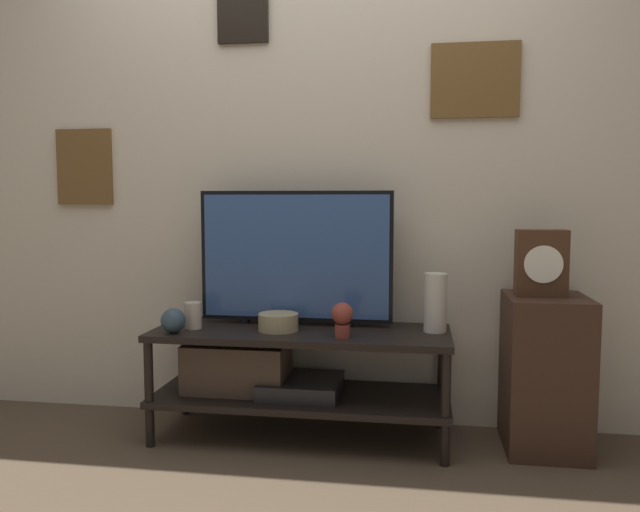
{
  "coord_description": "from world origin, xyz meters",
  "views": [
    {
      "loc": [
        0.52,
        -2.46,
        1.09
      ],
      "look_at": [
        0.09,
        0.28,
        0.84
      ],
      "focal_mm": 35.0,
      "sensor_mm": 36.0,
      "label": 1
    }
  ],
  "objects_px": {
    "vase_tall_ceramic": "(435,303)",
    "vase_wide_bowl": "(278,322)",
    "mantel_clock": "(541,263)",
    "candle_jar": "(193,315)",
    "decorative_bust": "(342,317)",
    "vase_round_glass": "(173,320)",
    "television": "(296,257)"
  },
  "relations": [
    {
      "from": "vase_tall_ceramic",
      "to": "vase_wide_bowl",
      "type": "relative_size",
      "value": 1.46
    },
    {
      "from": "vase_wide_bowl",
      "to": "mantel_clock",
      "type": "distance_m",
      "value": 1.18
    },
    {
      "from": "vase_tall_ceramic",
      "to": "vase_wide_bowl",
      "type": "height_order",
      "value": "vase_tall_ceramic"
    },
    {
      "from": "candle_jar",
      "to": "mantel_clock",
      "type": "distance_m",
      "value": 1.57
    },
    {
      "from": "candle_jar",
      "to": "decorative_bust",
      "type": "bearing_deg",
      "value": -6.28
    },
    {
      "from": "decorative_bust",
      "to": "mantel_clock",
      "type": "bearing_deg",
      "value": 11.3
    },
    {
      "from": "decorative_bust",
      "to": "candle_jar",
      "type": "bearing_deg",
      "value": 173.72
    },
    {
      "from": "vase_round_glass",
      "to": "decorative_bust",
      "type": "distance_m",
      "value": 0.76
    },
    {
      "from": "television",
      "to": "vase_round_glass",
      "type": "bearing_deg",
      "value": -152.73
    },
    {
      "from": "vase_wide_bowl",
      "to": "decorative_bust",
      "type": "height_order",
      "value": "decorative_bust"
    },
    {
      "from": "vase_tall_ceramic",
      "to": "candle_jar",
      "type": "bearing_deg",
      "value": -174.67
    },
    {
      "from": "television",
      "to": "vase_tall_ceramic",
      "type": "distance_m",
      "value": 0.68
    },
    {
      "from": "television",
      "to": "candle_jar",
      "type": "xyz_separation_m",
      "value": [
        -0.45,
        -0.16,
        -0.26
      ]
    },
    {
      "from": "vase_tall_ceramic",
      "to": "decorative_bust",
      "type": "distance_m",
      "value": 0.44
    },
    {
      "from": "candle_jar",
      "to": "mantel_clock",
      "type": "bearing_deg",
      "value": 3.4
    },
    {
      "from": "vase_round_glass",
      "to": "decorative_bust",
      "type": "relative_size",
      "value": 0.73
    },
    {
      "from": "vase_tall_ceramic",
      "to": "vase_round_glass",
      "type": "xyz_separation_m",
      "value": [
        -1.15,
        -0.2,
        -0.08
      ]
    },
    {
      "from": "television",
      "to": "mantel_clock",
      "type": "relative_size",
      "value": 3.17
    },
    {
      "from": "television",
      "to": "vase_round_glass",
      "type": "height_order",
      "value": "television"
    },
    {
      "from": "vase_tall_ceramic",
      "to": "vase_round_glass",
      "type": "height_order",
      "value": "vase_tall_ceramic"
    },
    {
      "from": "television",
      "to": "mantel_clock",
      "type": "xyz_separation_m",
      "value": [
        1.09,
        -0.07,
        -0.01
      ]
    },
    {
      "from": "candle_jar",
      "to": "mantel_clock",
      "type": "relative_size",
      "value": 0.42
    },
    {
      "from": "vase_round_glass",
      "to": "vase_wide_bowl",
      "type": "bearing_deg",
      "value": 14.89
    },
    {
      "from": "vase_round_glass",
      "to": "mantel_clock",
      "type": "height_order",
      "value": "mantel_clock"
    },
    {
      "from": "vase_round_glass",
      "to": "mantel_clock",
      "type": "relative_size",
      "value": 0.38
    },
    {
      "from": "vase_tall_ceramic",
      "to": "mantel_clock",
      "type": "height_order",
      "value": "mantel_clock"
    },
    {
      "from": "candle_jar",
      "to": "decorative_bust",
      "type": "height_order",
      "value": "decorative_bust"
    },
    {
      "from": "vase_round_glass",
      "to": "decorative_bust",
      "type": "xyz_separation_m",
      "value": [
        0.75,
        0.03,
        0.03
      ]
    },
    {
      "from": "television",
      "to": "decorative_bust",
      "type": "distance_m",
      "value": 0.42
    },
    {
      "from": "vase_tall_ceramic",
      "to": "candle_jar",
      "type": "height_order",
      "value": "vase_tall_ceramic"
    },
    {
      "from": "television",
      "to": "vase_tall_ceramic",
      "type": "relative_size",
      "value": 3.45
    },
    {
      "from": "vase_wide_bowl",
      "to": "vase_tall_ceramic",
      "type": "bearing_deg",
      "value": 6.9
    }
  ]
}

